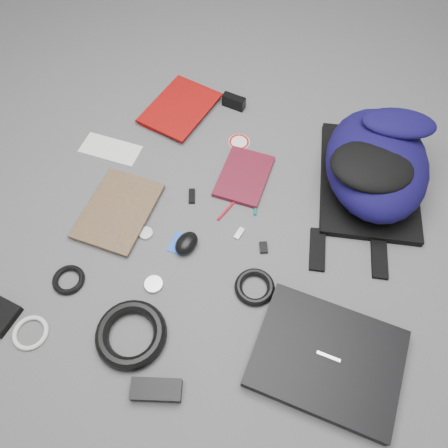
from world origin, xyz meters
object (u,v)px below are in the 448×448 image
(laptop, at_px, (327,358))
(textbook_red, at_px, (157,98))
(backpack, at_px, (377,163))
(compact_camera, at_px, (234,102))
(power_brick, at_px, (156,390))
(dvd_case, at_px, (244,176))
(mouse, at_px, (186,243))
(comic_book, at_px, (90,202))

(laptop, height_order, textbook_red, laptop)
(backpack, height_order, compact_camera, backpack)
(laptop, distance_m, power_brick, 0.45)
(dvd_case, bearing_deg, mouse, -105.29)
(comic_book, height_order, power_brick, power_brick)
(laptop, bearing_deg, backpack, 92.10)
(laptop, distance_m, dvd_case, 0.64)
(power_brick, bearing_deg, compact_camera, 80.52)
(laptop, height_order, comic_book, laptop)
(dvd_case, bearing_deg, backpack, 16.61)
(laptop, relative_size, textbook_red, 1.36)
(backpack, distance_m, comic_book, 0.92)
(textbook_red, bearing_deg, mouse, -46.73)
(backpack, xyz_separation_m, power_brick, (-0.37, -0.85, -0.09))
(textbook_red, height_order, power_brick, power_brick)
(backpack, bearing_deg, laptop, -101.91)
(backpack, xyz_separation_m, laptop, (0.02, -0.62, -0.08))
(compact_camera, xyz_separation_m, power_brick, (0.18, -1.02, -0.01))
(comic_book, distance_m, compact_camera, 0.64)
(laptop, relative_size, compact_camera, 4.40)
(laptop, xyz_separation_m, compact_camera, (-0.56, 0.79, 0.01))
(backpack, relative_size, dvd_case, 2.27)
(textbook_red, xyz_separation_m, dvd_case, (0.43, -0.22, -0.01))
(comic_book, distance_m, power_brick, 0.63)
(mouse, xyz_separation_m, power_brick, (0.10, -0.41, -0.01))
(textbook_red, bearing_deg, backpack, 3.21)
(textbook_red, height_order, comic_book, textbook_red)
(comic_book, distance_m, dvd_case, 0.51)
(backpack, relative_size, compact_camera, 5.77)
(textbook_red, xyz_separation_m, power_brick, (0.46, -0.94, 0.00))
(comic_book, xyz_separation_m, dvd_case, (0.43, 0.28, -0.00))
(mouse, bearing_deg, power_brick, -66.04)
(dvd_case, distance_m, compact_camera, 0.34)
(power_brick, bearing_deg, laptop, 12.08)
(comic_book, height_order, compact_camera, compact_camera)
(backpack, distance_m, mouse, 0.65)
(backpack, height_order, mouse, backpack)
(dvd_case, xyz_separation_m, compact_camera, (-0.15, 0.30, 0.02))
(textbook_red, distance_m, mouse, 0.64)
(compact_camera, bearing_deg, laptop, -49.67)
(dvd_case, xyz_separation_m, power_brick, (0.03, -0.72, 0.01))
(laptop, distance_m, compact_camera, 0.97)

